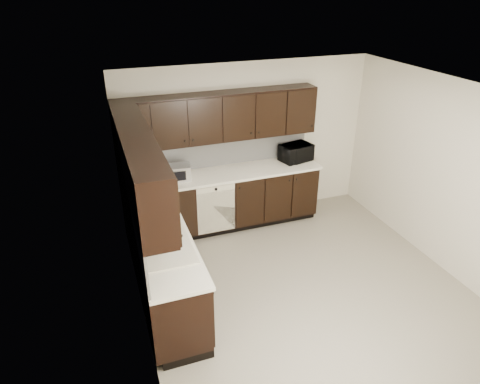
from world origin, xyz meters
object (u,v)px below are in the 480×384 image
Objects in this scene: sink at (167,253)px; blue_pitcher at (166,233)px; storage_bin at (155,211)px; microwave at (296,153)px; toaster_oven at (178,172)px.

sink is 0.22m from blue_pitcher.
microwave is at bearing 23.46° from storage_bin.
sink is 2.69× the size of blue_pitcher.
storage_bin is at bearing 89.58° from sink.
blue_pitcher is at bearing -157.94° from microwave.
storage_bin is at bearing -109.40° from toaster_oven.
toaster_oven is 0.76× the size of storage_bin.
blue_pitcher reaches higher than storage_bin.
microwave is 1.60× the size of blue_pitcher.
sink is 1.79m from toaster_oven.
blue_pitcher is (-2.41, -1.71, 0.02)m from microwave.
microwave reaches higher than sink.
sink is at bearing -99.00° from toaster_oven.
blue_pitcher is at bearing 73.70° from sink.
microwave is (2.43, 1.77, 0.19)m from sink.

